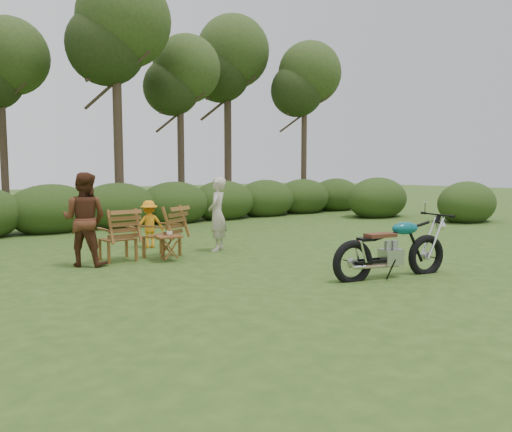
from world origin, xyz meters
TOP-DOWN VIEW (x-y plane):
  - ground at (0.00, 0.00)m, footprint 80.00×80.00m
  - tree_line at (0.50, 9.74)m, footprint 22.52×11.62m
  - motorcycle at (0.67, -0.71)m, footprint 2.30×1.35m
  - lawn_chair_right at (-1.44, 3.44)m, footprint 0.97×0.97m
  - lawn_chair_left at (-2.32, 3.63)m, footprint 0.72×0.72m
  - side_table at (-1.57, 2.91)m, footprint 0.57×0.50m
  - cup at (-1.57, 2.88)m, footprint 0.15×0.15m
  - adult_a at (-0.11, 3.34)m, footprint 0.71×0.69m
  - adult_b at (-3.01, 3.51)m, footprint 1.08×1.08m
  - child at (-1.09, 4.70)m, footprint 0.76×0.50m

SIDE VIEW (x-z plane):
  - ground at x=0.00m, z-range 0.00..0.00m
  - motorcycle at x=0.67m, z-range -0.62..0.62m
  - lawn_chair_right at x=-1.44m, z-range -0.53..0.53m
  - lawn_chair_left at x=-2.32m, z-range -0.52..0.52m
  - adult_a at x=-0.11m, z-range -0.82..0.82m
  - adult_b at x=-3.01m, z-range -0.88..0.88m
  - child at x=-1.09m, z-range -0.55..0.55m
  - side_table at x=-1.57m, z-range 0.00..0.51m
  - cup at x=-1.57m, z-range 0.51..0.60m
  - tree_line at x=0.50m, z-range -0.26..7.88m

